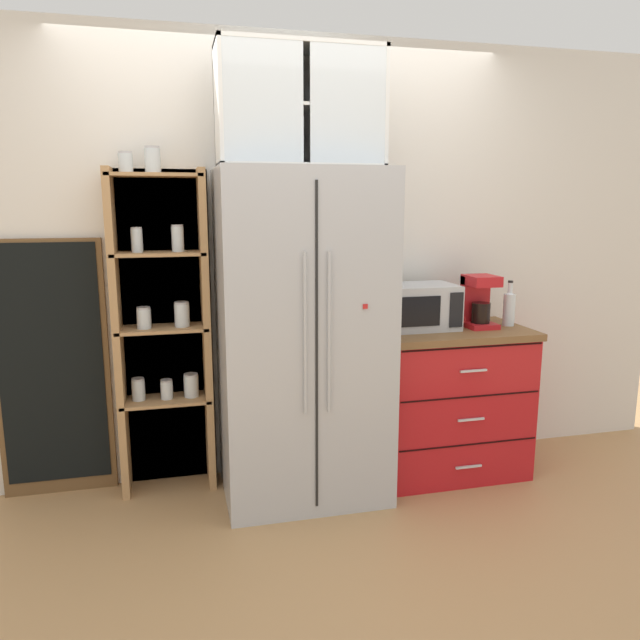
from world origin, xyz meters
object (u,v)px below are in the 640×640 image
Objects in this scene: microwave at (417,306)px; chalkboard_menu at (52,369)px; refrigerator at (302,337)px; bottle_cobalt at (456,311)px; bottle_clear at (509,306)px; mug_red at (454,321)px; coffee_maker at (478,301)px.

chalkboard_menu is (-2.05, 0.21, -0.30)m from microwave.
bottle_cobalt is at bearing 0.57° from refrigerator.
bottle_clear is at bearing 2.00° from refrigerator.
bottle_cobalt is (-0.37, -0.04, -0.01)m from bottle_clear.
microwave is at bearing 159.04° from mug_red.
bottle_cobalt is at bearing -7.63° from chalkboard_menu.
refrigerator reaches higher than microwave.
microwave is 0.57m from bottle_clear.
coffee_maker is 2.61× the size of mug_red.
refrigerator is at bearing -178.33° from mug_red.
microwave is 1.62× the size of bottle_clear.
chalkboard_menu is (-2.42, 0.25, -0.32)m from coffee_maker.
bottle_cobalt is at bearing -25.38° from microwave.
refrigerator is at bearing -13.08° from chalkboard_menu.
mug_red is at bearing 1.67° from refrigerator.
bottle_clear reaches higher than microwave.
mug_red is 0.08× the size of chalkboard_menu.
mug_red is at bearing 84.61° from bottle_cobalt.
bottle_clear is at bearing 2.83° from mug_red.
chalkboard_menu reaches higher than coffee_maker.
bottle_cobalt reaches higher than mug_red.
chalkboard_menu is at bearing 174.24° from microwave.
mug_red is 0.07m from bottle_cobalt.
chalkboard_menu is at bearing 166.92° from refrigerator.
chalkboard_menu is at bearing 174.20° from bottle_clear.
chalkboard_menu is (-2.62, 0.27, -0.29)m from bottle_clear.
coffee_maker reaches higher than mug_red.
microwave is 0.31× the size of chalkboard_menu.
coffee_maker reaches higher than bottle_cobalt.
refrigerator is 1.39m from chalkboard_menu.
coffee_maker is at bearing 17.34° from bottle_cobalt.
bottle_cobalt is (0.20, -0.10, -0.02)m from microwave.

